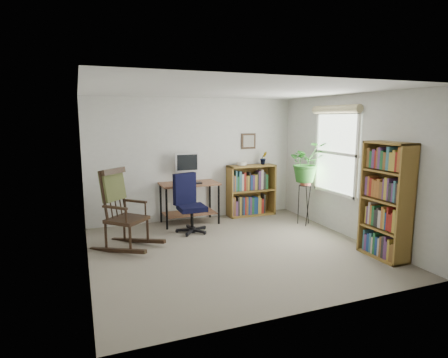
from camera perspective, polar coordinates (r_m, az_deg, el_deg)
name	(u,v)px	position (r m, az deg, el deg)	size (l,w,h in m)	color
floor	(233,250)	(5.87, 1.45, -10.77)	(4.20, 4.00, 0.00)	gray
ceiling	(234,91)	(5.53, 1.55, 13.31)	(4.20, 4.00, 0.00)	silver
wall_back	(195,159)	(7.44, -4.49, 2.99)	(4.20, 0.00, 2.40)	silver
wall_front	(311,200)	(3.84, 13.17, -3.17)	(4.20, 0.00, 2.40)	silver
wall_left	(84,182)	(5.14, -20.61, -0.39)	(0.00, 4.00, 2.40)	silver
wall_right	(348,167)	(6.67, 18.39, 1.81)	(0.00, 4.00, 2.40)	silver
window	(335,153)	(6.85, 16.62, 3.78)	(0.12, 1.20, 1.50)	white
desk	(190,203)	(7.23, -5.27, -3.67)	(1.10, 0.60, 0.79)	brown
monitor	(187,167)	(7.25, -5.66, 1.76)	(0.46, 0.16, 0.56)	silver
keyboard	(191,183)	(7.04, -5.05, -0.65)	(0.40, 0.15, 0.03)	black
office_chair	(192,203)	(6.62, -4.93, -3.69)	(0.58, 0.58, 1.06)	black
rocking_chair	(127,209)	(5.96, -14.63, -4.38)	(0.66, 1.09, 1.27)	black
low_bookshelf	(251,190)	(7.79, 4.17, -1.72)	(1.00, 0.33, 1.06)	olive
tall_bookshelf	(386,201)	(5.83, 23.47, -3.07)	(0.32, 0.74, 1.68)	olive
plant_stand	(305,202)	(7.25, 12.19, -3.39)	(0.25, 0.25, 0.89)	black
spider_plant	(307,143)	(7.10, 12.50, 5.41)	(1.69, 1.88, 1.46)	#2C6E26
potted_plant_small	(263,162)	(7.84, 6.04, 2.62)	(0.13, 0.24, 0.11)	#2C6E26
framed_picture	(249,141)	(7.80, 3.78, 5.77)	(0.32, 0.04, 0.32)	black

